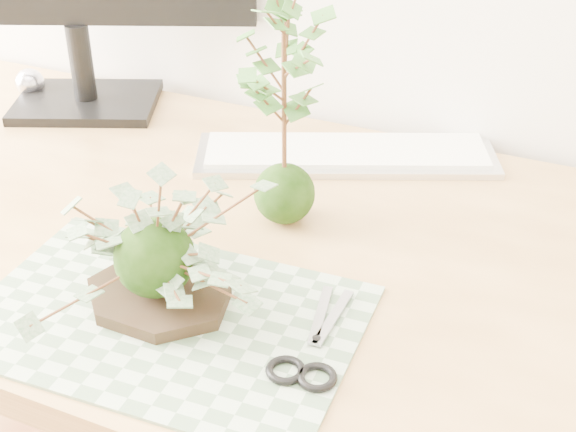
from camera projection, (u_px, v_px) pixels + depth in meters
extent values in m
cube|color=tan|center=(285.00, 255.00, 1.01)|extent=(1.60, 0.70, 0.04)
cube|color=tan|center=(22.00, 247.00, 1.69)|extent=(0.06, 0.06, 0.70)
cube|color=#567452|center=(165.00, 318.00, 0.87)|extent=(0.43, 0.30, 0.00)
cylinder|color=black|center=(159.00, 296.00, 0.89)|extent=(0.18, 0.18, 0.01)
sphere|color=black|center=(155.00, 258.00, 0.86)|extent=(0.09, 0.09, 0.09)
sphere|color=black|center=(284.00, 193.00, 1.03)|extent=(0.08, 0.08, 0.08)
cylinder|color=#512E18|center=(284.00, 112.00, 0.97)|extent=(0.01, 0.01, 0.19)
cube|color=silver|center=(346.00, 156.00, 1.19)|extent=(0.46, 0.30, 0.01)
cube|color=white|center=(346.00, 150.00, 1.19)|extent=(0.42, 0.26, 0.01)
cube|color=black|center=(87.00, 102.00, 1.35)|extent=(0.28, 0.24, 0.02)
cylinder|color=black|center=(81.00, 62.00, 1.31)|extent=(0.04, 0.04, 0.13)
sphere|color=silver|center=(30.00, 83.00, 1.38)|extent=(0.05, 0.05, 0.05)
cube|color=gray|center=(325.00, 317.00, 0.87)|extent=(0.03, 0.10, 0.00)
cube|color=gray|center=(338.00, 320.00, 0.86)|extent=(0.01, 0.10, 0.00)
torus|color=black|center=(282.00, 368.00, 0.80)|extent=(0.04, 0.04, 0.01)
torus|color=black|center=(312.00, 377.00, 0.79)|extent=(0.04, 0.04, 0.01)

